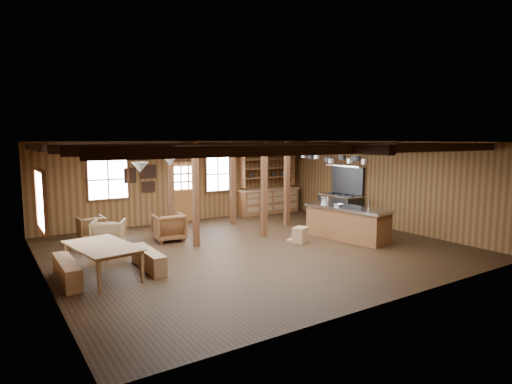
% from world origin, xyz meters
% --- Properties ---
extents(room, '(10.04, 9.04, 2.84)m').
position_xyz_m(room, '(0.00, 0.00, 1.40)').
color(room, black).
rests_on(room, ground).
extents(ceiling_joists, '(9.80, 8.82, 0.18)m').
position_xyz_m(ceiling_joists, '(0.00, 0.18, 2.68)').
color(ceiling_joists, black).
rests_on(ceiling_joists, ceiling).
extents(timber_posts, '(3.95, 2.35, 2.80)m').
position_xyz_m(timber_posts, '(0.52, 2.08, 1.40)').
color(timber_posts, '#432313').
rests_on(timber_posts, floor).
extents(back_door, '(1.02, 0.08, 2.15)m').
position_xyz_m(back_door, '(0.00, 4.45, 0.88)').
color(back_door, brown).
rests_on(back_door, floor).
extents(window_back_left, '(1.32, 0.06, 1.32)m').
position_xyz_m(window_back_left, '(-2.60, 4.46, 1.60)').
color(window_back_left, white).
rests_on(window_back_left, wall_back).
extents(window_back_right, '(1.02, 0.06, 1.32)m').
position_xyz_m(window_back_right, '(1.30, 4.46, 1.60)').
color(window_back_right, white).
rests_on(window_back_right, wall_back).
extents(window_left, '(0.14, 1.24, 1.32)m').
position_xyz_m(window_left, '(-4.96, 0.50, 1.60)').
color(window_left, white).
rests_on(window_left, wall_back).
extents(notice_boards, '(1.08, 0.03, 0.90)m').
position_xyz_m(notice_boards, '(-1.50, 4.46, 1.64)').
color(notice_boards, beige).
rests_on(notice_boards, wall_back).
extents(back_counter, '(2.55, 0.60, 2.45)m').
position_xyz_m(back_counter, '(3.40, 4.20, 0.60)').
color(back_counter, brown).
rests_on(back_counter, floor).
extents(pendant_lamps, '(1.86, 2.36, 0.66)m').
position_xyz_m(pendant_lamps, '(-2.25, 1.00, 2.25)').
color(pendant_lamps, '#2A2A2C').
rests_on(pendant_lamps, ceiling).
extents(pot_rack, '(0.45, 3.00, 0.43)m').
position_xyz_m(pot_rack, '(3.06, 0.29, 2.30)').
color(pot_rack, '#2A2A2C').
rests_on(pot_rack, ceiling).
extents(kitchen_island, '(1.29, 2.61, 1.20)m').
position_xyz_m(kitchen_island, '(2.81, -0.61, 0.48)').
color(kitchen_island, brown).
rests_on(kitchen_island, floor).
extents(step_stool, '(0.58, 0.51, 0.43)m').
position_xyz_m(step_stool, '(1.41, -0.21, 0.21)').
color(step_stool, olive).
rests_on(step_stool, floor).
extents(commercial_range, '(0.82, 1.59, 1.96)m').
position_xyz_m(commercial_range, '(4.65, 1.50, 0.63)').
color(commercial_range, '#2A2A2C').
rests_on(commercial_range, floor).
extents(dining_table, '(1.35, 2.06, 0.67)m').
position_xyz_m(dining_table, '(-3.90, -0.26, 0.34)').
color(dining_table, olive).
rests_on(dining_table, floor).
extents(bench_wall, '(0.31, 1.65, 0.45)m').
position_xyz_m(bench_wall, '(-4.65, -0.26, 0.23)').
color(bench_wall, olive).
rests_on(bench_wall, floor).
extents(bench_aisle, '(0.29, 1.56, 0.43)m').
position_xyz_m(bench_aisle, '(-2.97, -0.26, 0.21)').
color(bench_aisle, olive).
rests_on(bench_aisle, floor).
extents(armchair_a, '(0.72, 0.74, 0.66)m').
position_xyz_m(armchair_a, '(-3.38, 3.45, 0.33)').
color(armchair_a, brown).
rests_on(armchair_a, floor).
extents(armchair_b, '(0.90, 0.93, 0.77)m').
position_xyz_m(armchair_b, '(-1.57, 2.02, 0.38)').
color(armchair_b, brown).
rests_on(armchair_b, floor).
extents(armchair_c, '(1.07, 1.08, 0.75)m').
position_xyz_m(armchair_c, '(-3.22, 2.13, 0.37)').
color(armchair_c, brown).
rests_on(armchair_c, floor).
extents(counter_pot, '(0.32, 0.32, 0.19)m').
position_xyz_m(counter_pot, '(2.89, 0.39, 1.04)').
color(counter_pot, silver).
rests_on(counter_pot, kitchen_island).
extents(bowl, '(0.30, 0.30, 0.07)m').
position_xyz_m(bowl, '(2.69, -0.35, 0.97)').
color(bowl, silver).
rests_on(bowl, kitchen_island).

